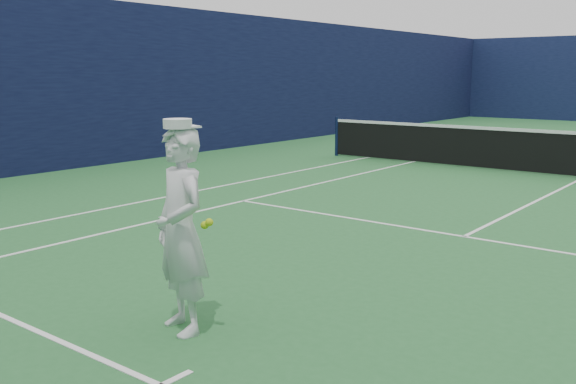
# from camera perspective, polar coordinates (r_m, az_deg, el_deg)

# --- Properties ---
(tennis_player) EXTENTS (0.76, 0.68, 1.86)m
(tennis_player) POSITION_cam_1_polar(r_m,az_deg,el_deg) (5.60, -9.50, -3.36)
(tennis_player) COLOR white
(tennis_player) RESTS_ON ground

